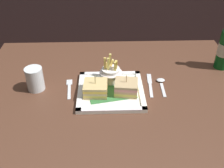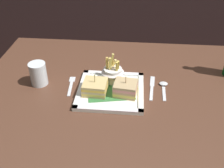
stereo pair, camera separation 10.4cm
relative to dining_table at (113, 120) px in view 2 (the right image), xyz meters
name	(u,v)px [view 2 (the right image)]	position (x,y,z in m)	size (l,w,h in m)	color
dining_table	(113,120)	(0.00, 0.00, 0.00)	(1.13, 0.91, 0.74)	#513123
square_plate	(111,91)	(-0.01, 0.00, 0.16)	(0.26, 0.26, 0.02)	white
sandwich_half_left	(95,87)	(-0.07, -0.02, 0.18)	(0.09, 0.09, 0.08)	tan
sandwich_half_right	(126,88)	(0.05, -0.02, 0.18)	(0.10, 0.09, 0.08)	tan
fries_cup	(113,72)	(-0.01, 0.07, 0.20)	(0.09, 0.09, 0.11)	white
water_glass	(39,75)	(-0.31, 0.03, 0.19)	(0.07, 0.07, 0.10)	silver
fork	(71,85)	(-0.18, 0.03, 0.15)	(0.03, 0.13, 0.00)	silver
knife	(152,87)	(0.15, 0.05, 0.15)	(0.03, 0.17, 0.00)	silver
spoon	(164,86)	(0.20, 0.05, 0.15)	(0.04, 0.12, 0.01)	silver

